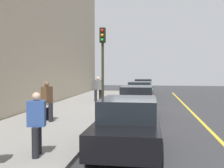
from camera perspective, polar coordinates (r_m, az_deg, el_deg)
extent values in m
plane|color=#333335|center=(15.37, 4.79, -5.91)|extent=(56.00, 56.00, 0.00)
cube|color=gray|center=(15.89, -7.22, -5.36)|extent=(28.00, 4.60, 0.15)
cube|color=gold|center=(15.51, 16.74, -5.92)|extent=(28.00, 0.14, 0.01)
cube|color=white|center=(18.21, 3.13, -4.19)|extent=(7.05, 0.56, 0.22)
cylinder|color=black|center=(25.45, 8.49, -1.75)|extent=(0.65, 0.24, 0.64)
cylinder|color=black|center=(25.44, 4.70, -1.73)|extent=(0.65, 0.24, 0.64)
cylinder|color=black|center=(28.29, 8.26, -1.29)|extent=(0.65, 0.24, 0.64)
cylinder|color=black|center=(28.28, 4.85, -1.27)|extent=(0.65, 0.24, 0.64)
cube|color=#1E512D|center=(26.83, 6.58, -0.92)|extent=(4.65, 1.96, 0.64)
cube|color=black|center=(27.03, 6.58, 0.42)|extent=(2.44, 1.68, 0.60)
cylinder|color=black|center=(18.64, 8.22, -3.40)|extent=(0.65, 0.24, 0.64)
cylinder|color=black|center=(18.76, 3.08, -3.33)|extent=(0.65, 0.24, 0.64)
cylinder|color=black|center=(21.35, 8.43, -2.62)|extent=(0.65, 0.24, 0.64)
cylinder|color=black|center=(21.45, 3.94, -2.57)|extent=(0.65, 0.24, 0.64)
cube|color=#B7BABF|center=(20.01, 5.93, -2.18)|extent=(4.44, 1.92, 0.64)
cube|color=black|center=(20.18, 5.98, -0.37)|extent=(2.33, 1.66, 0.60)
cylinder|color=black|center=(12.88, 8.64, -6.18)|extent=(0.64, 0.22, 0.64)
cylinder|color=black|center=(12.98, 1.16, -6.08)|extent=(0.64, 0.22, 0.64)
cylinder|color=black|center=(15.60, 8.61, -4.61)|extent=(0.64, 0.22, 0.64)
cylinder|color=black|center=(15.69, 2.44, -4.54)|extent=(0.64, 0.22, 0.64)
cube|color=maroon|center=(14.22, 5.23, -4.20)|extent=(4.45, 1.82, 0.64)
cube|color=black|center=(14.38, 5.29, -1.64)|extent=(2.31, 1.61, 0.60)
cylinder|color=black|center=(6.75, 9.80, -14.52)|extent=(0.64, 0.22, 0.64)
cylinder|color=black|center=(6.91, -4.71, -14.07)|extent=(0.64, 0.22, 0.64)
cylinder|color=black|center=(9.23, 9.39, -9.77)|extent=(0.64, 0.22, 0.64)
cylinder|color=black|center=(9.35, -1.11, -9.58)|extent=(0.64, 0.22, 0.64)
cube|color=black|center=(7.94, 3.42, -9.80)|extent=(4.15, 1.81, 0.64)
cube|color=black|center=(8.04, 3.56, -5.16)|extent=(2.16, 1.60, 0.60)
cylinder|color=black|center=(7.10, -15.93, -11.91)|extent=(0.18, 0.18, 0.77)
cylinder|color=black|center=(7.44, -15.36, -11.22)|extent=(0.18, 0.18, 0.77)
cube|color=#335193|center=(7.13, -15.71, -6.02)|extent=(0.37, 0.49, 0.65)
sphere|color=#D8AD8C|center=(7.08, -15.76, -2.56)|extent=(0.21, 0.21, 0.21)
cylinder|color=black|center=(12.06, -14.34, -5.72)|extent=(0.19, 0.19, 0.81)
cylinder|color=black|center=(11.84, -12.85, -5.86)|extent=(0.19, 0.19, 0.81)
cube|color=brown|center=(11.86, -13.64, -2.20)|extent=(0.52, 0.40, 0.69)
sphere|color=brown|center=(11.83, -13.67, 0.00)|extent=(0.22, 0.22, 0.22)
cylinder|color=black|center=(19.28, -2.49, -2.44)|extent=(0.19, 0.19, 0.83)
cylinder|color=black|center=(19.08, -3.48, -2.49)|extent=(0.19, 0.19, 0.83)
cube|color=slate|center=(19.12, -2.99, -0.17)|extent=(0.55, 0.54, 0.71)
sphere|color=beige|center=(19.11, -2.99, 1.23)|extent=(0.23, 0.23, 0.23)
cylinder|color=#2D2D19|center=(12.87, -1.98, 0.94)|extent=(0.12, 0.12, 3.51)
cube|color=black|center=(12.98, -2.00, 10.27)|extent=(0.26, 0.26, 0.70)
sphere|color=red|center=(12.86, -2.12, 11.28)|extent=(0.14, 0.14, 0.14)
sphere|color=orange|center=(12.83, -2.12, 10.31)|extent=(0.14, 0.14, 0.14)
sphere|color=green|center=(12.80, -2.12, 9.34)|extent=(0.14, 0.14, 0.14)
cube|color=black|center=(12.31, -13.18, -6.17)|extent=(0.34, 0.22, 0.54)
cylinder|color=#4C4C4C|center=(12.25, -13.21, -4.08)|extent=(0.03, 0.03, 0.36)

